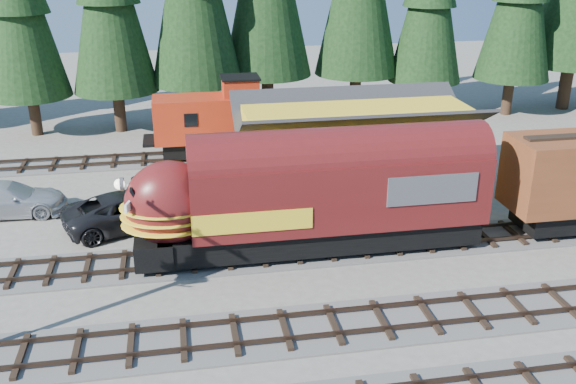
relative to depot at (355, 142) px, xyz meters
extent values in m
plane|color=#6B665B|center=(0.00, -10.50, -2.96)|extent=(120.00, 120.00, 0.00)
cube|color=#4C4947|center=(-10.00, 7.50, -2.92)|extent=(32.00, 3.20, 0.08)
cube|color=#38281E|center=(-10.00, 6.78, -2.71)|extent=(32.00, 0.08, 0.16)
cube|color=#38281E|center=(-10.00, 8.22, -2.71)|extent=(32.00, 0.08, 0.16)
cube|color=yellow|center=(0.00, 0.00, -1.26)|extent=(12.00, 6.00, 3.40)
cube|color=yellow|center=(0.00, 0.00, 1.16)|extent=(11.88, 3.30, 1.44)
cube|color=white|center=(-6.04, -1.00, -0.76)|extent=(0.06, 2.40, 0.60)
cone|color=black|center=(-19.18, 14.69, 6.11)|extent=(5.53, 5.53, 12.60)
cube|color=black|center=(-3.36, -6.50, -2.09)|extent=(14.18, 2.54, 1.09)
cube|color=#591414|center=(-2.57, -6.50, -0.04)|extent=(12.94, 2.99, 2.99)
ellipsoid|color=#591414|center=(-9.83, -6.50, -0.14)|extent=(3.78, 2.93, 3.68)
cube|color=#38383A|center=(1.11, -6.50, 0.30)|extent=(3.98, 3.05, 1.29)
sphere|color=white|center=(-11.81, -6.50, 0.85)|extent=(0.44, 0.44, 0.44)
cube|color=black|center=(-6.24, 7.50, -2.18)|extent=(8.14, 2.10, 0.90)
cube|color=#B02A12|center=(-6.24, 7.50, -0.37)|extent=(9.05, 2.62, 2.71)
cube|color=#B02A12|center=(-5.34, 7.50, 1.53)|extent=(2.17, 1.99, 1.09)
imported|color=black|center=(-11.88, -2.31, -2.09)|extent=(6.89, 4.86, 1.75)
imported|color=#ABAFB3|center=(-18.08, 0.24, -2.12)|extent=(5.87, 2.47, 1.69)
camera|label=1|loc=(-9.29, -31.65, 10.32)|focal=40.00mm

